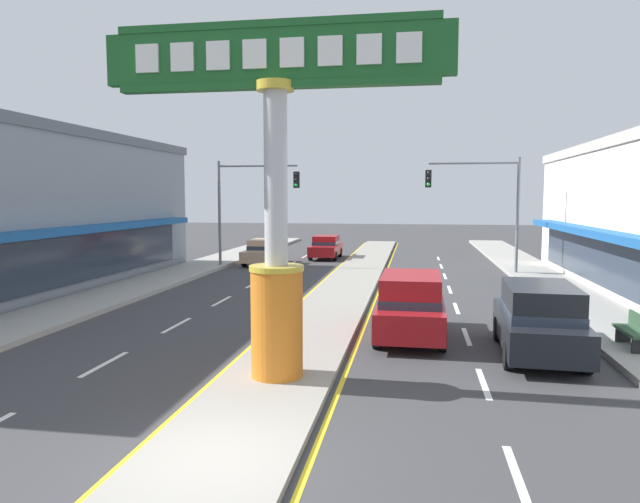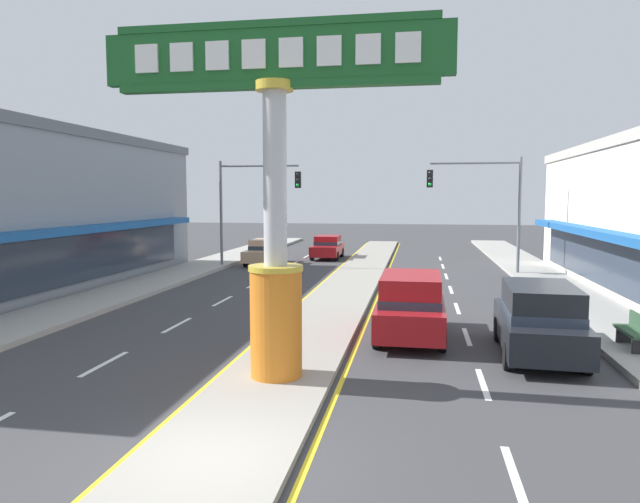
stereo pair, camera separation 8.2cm
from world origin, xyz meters
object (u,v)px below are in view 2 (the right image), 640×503
object	(u,v)px
traffic_light_left_side	(250,195)
suv_far_right_lane	(411,305)
traffic_light_right_side	(485,195)
district_sign	(275,197)
street_bench	(635,331)
sedan_near_left_lane	(328,247)
sedan_near_right_lane	(265,251)
suv_mid_left_lane	(539,319)

from	to	relation	value
traffic_light_left_side	suv_far_right_lane	xyz separation A→B (m)	(9.41, -15.29, -3.26)
traffic_light_right_side	district_sign	bearing A→B (deg)	-108.81
suv_far_right_lane	street_bench	world-z (taller)	suv_far_right_lane
suv_far_right_lane	sedan_near_left_lane	size ratio (longest dim) A/B	1.07
sedan_near_right_lane	sedan_near_left_lane	world-z (taller)	same
street_bench	traffic_light_left_side	bearing A→B (deg)	133.33
traffic_light_left_side	sedan_near_left_lane	xyz separation A→B (m)	(3.58, 5.98, -3.46)
suv_mid_left_lane	sedan_near_left_lane	bearing A→B (deg)	111.88
traffic_light_right_side	sedan_near_right_lane	world-z (taller)	traffic_light_right_side
district_sign	suv_far_right_lane	distance (m)	6.28
traffic_light_left_side	sedan_near_right_lane	world-z (taller)	traffic_light_left_side
suv_far_right_lane	sedan_near_left_lane	xyz separation A→B (m)	(-5.83, 21.27, -0.20)
street_bench	traffic_light_right_side	bearing A→B (deg)	98.27
sedan_near_left_lane	suv_mid_left_lane	xyz separation A→B (m)	(9.13, -22.73, 0.20)
district_sign	sedan_near_right_lane	size ratio (longest dim) A/B	1.79
suv_far_right_lane	suv_mid_left_lane	xyz separation A→B (m)	(3.30, -1.46, 0.00)
sedan_near_right_lane	suv_mid_left_lane	bearing A→B (deg)	-56.65
suv_far_right_lane	suv_mid_left_lane	world-z (taller)	same
traffic_light_right_side	sedan_near_left_lane	distance (m)	12.11
sedan_near_right_lane	street_bench	world-z (taller)	sedan_near_right_lane
suv_far_right_lane	sedan_near_left_lane	bearing A→B (deg)	105.32
traffic_light_left_side	sedan_near_left_lane	size ratio (longest dim) A/B	1.44
traffic_light_left_side	suv_far_right_lane	bearing A→B (deg)	-58.38
district_sign	traffic_light_left_side	bearing A→B (deg)	108.11
district_sign	suv_far_right_lane	bearing A→B (deg)	57.57
district_sign	sedan_near_right_lane	distance (m)	23.11
district_sign	suv_mid_left_lane	size ratio (longest dim) A/B	1.65
sedan_near_right_lane	suv_far_right_lane	distance (m)	19.67
district_sign	sedan_near_left_lane	world-z (taller)	district_sign
traffic_light_right_side	suv_mid_left_lane	world-z (taller)	traffic_light_right_side
sedan_near_right_lane	street_bench	bearing A→B (deg)	-50.72
district_sign	traffic_light_right_side	bearing A→B (deg)	71.19
traffic_light_left_side	street_bench	bearing A→B (deg)	-46.67
sedan_near_left_lane	street_bench	world-z (taller)	sedan_near_left_lane
suv_far_right_lane	sedan_near_left_lane	world-z (taller)	suv_far_right_lane
traffic_light_left_side	sedan_near_left_lane	distance (m)	7.79
sedan_near_right_lane	suv_mid_left_lane	xyz separation A→B (m)	(12.43, -18.88, 0.20)
sedan_near_left_lane	traffic_light_left_side	bearing A→B (deg)	-120.93
sedan_near_right_lane	sedan_near_left_lane	bearing A→B (deg)	49.41
sedan_near_left_lane	suv_mid_left_lane	bearing A→B (deg)	-68.12
sedan_near_left_lane	street_bench	size ratio (longest dim) A/B	2.69
sedan_near_right_lane	sedan_near_left_lane	size ratio (longest dim) A/B	1.00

